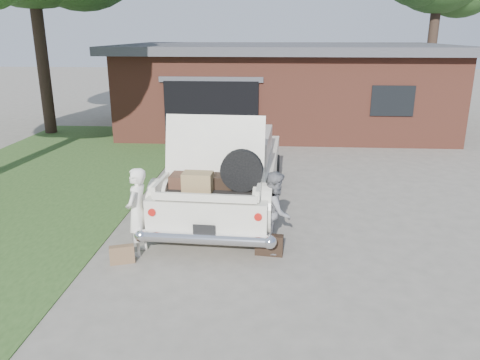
{
  "coord_description": "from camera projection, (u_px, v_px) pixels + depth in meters",
  "views": [
    {
      "loc": [
        0.59,
        -7.75,
        3.75
      ],
      "look_at": [
        0.0,
        0.6,
        1.1
      ],
      "focal_mm": 35.0,
      "sensor_mm": 36.0,
      "label": 1
    }
  ],
  "objects": [
    {
      "name": "sedan",
      "position": [
        227.0,
        171.0,
        10.34
      ],
      "size": [
        2.44,
        5.72,
        2.31
      ],
      "rotation": [
        0.0,
        0.0,
        -0.05
      ],
      "color": "beige",
      "rests_on": "ground"
    },
    {
      "name": "house",
      "position": [
        283.0,
        86.0,
        18.88
      ],
      "size": [
        12.8,
        7.8,
        3.3
      ],
      "color": "brown",
      "rests_on": "ground"
    },
    {
      "name": "woman_left",
      "position": [
        137.0,
        212.0,
        8.08
      ],
      "size": [
        0.44,
        0.61,
        1.57
      ],
      "primitive_type": "imported",
      "rotation": [
        0.0,
        0.0,
        -1.69
      ],
      "color": "white",
      "rests_on": "ground"
    },
    {
      "name": "ground",
      "position": [
        238.0,
        247.0,
        8.54
      ],
      "size": [
        90.0,
        90.0,
        0.0
      ],
      "primitive_type": "plane",
      "color": "gray",
      "rests_on": "ground"
    },
    {
      "name": "woman_right",
      "position": [
        275.0,
        211.0,
        8.26
      ],
      "size": [
        0.6,
        0.75,
        1.46
      ],
      "primitive_type": "imported",
      "rotation": [
        0.0,
        0.0,
        1.49
      ],
      "color": "gray",
      "rests_on": "ground"
    },
    {
      "name": "suitcase_right",
      "position": [
        269.0,
        245.0,
        8.19
      ],
      "size": [
        0.5,
        0.21,
        0.38
      ],
      "primitive_type": "cube",
      "rotation": [
        0.0,
        0.0,
        -0.11
      ],
      "color": "black",
      "rests_on": "ground"
    },
    {
      "name": "suitcase_left",
      "position": [
        122.0,
        254.0,
        7.91
      ],
      "size": [
        0.43,
        0.26,
        0.32
      ],
      "primitive_type": "cube",
      "rotation": [
        0.0,
        0.0,
        0.33
      ],
      "color": "brown",
      "rests_on": "ground"
    },
    {
      "name": "grass_strip",
      "position": [
        29.0,
        188.0,
        11.76
      ],
      "size": [
        6.0,
        16.0,
        0.02
      ],
      "primitive_type": "cube",
      "color": "#2D4C1E",
      "rests_on": "ground"
    }
  ]
}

